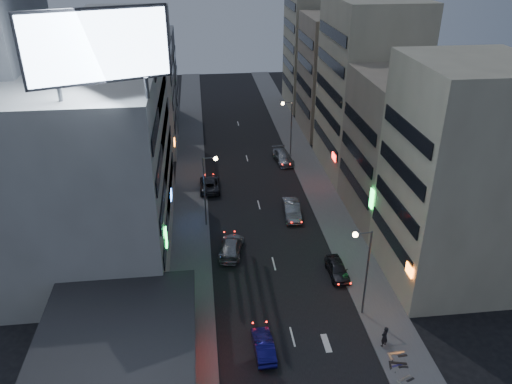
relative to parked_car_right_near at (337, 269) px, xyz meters
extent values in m
plane|color=black|center=(-5.60, -11.52, -0.71)|extent=(180.00, 180.00, 0.00)
cube|color=#4C4C4F|center=(-13.60, 18.48, -0.65)|extent=(4.00, 120.00, 0.12)
cube|color=#4C4C4F|center=(2.40, 18.48, -0.65)|extent=(4.00, 120.00, 0.12)
cube|color=#BFB495|center=(-19.60, -9.52, 1.09)|extent=(8.00, 12.00, 3.60)
cube|color=black|center=(-18.60, -9.52, 3.04)|extent=(11.00, 13.00, 0.25)
cube|color=black|center=(-14.50, -9.52, 2.39)|extent=(0.12, 4.00, 0.90)
cube|color=#FF1E14|center=(-14.42, -9.52, 2.39)|extent=(0.04, 3.70, 0.70)
cube|color=#B2B1AD|center=(-22.60, 8.48, 8.29)|extent=(14.00, 24.00, 18.00)
cube|color=#BFB495|center=(9.40, -1.02, 9.29)|extent=(10.00, 11.00, 20.00)
cube|color=gray|center=(9.90, 10.48, 7.29)|extent=(11.00, 12.00, 16.00)
cube|color=#BFB495|center=(9.40, 23.48, 10.29)|extent=(10.00, 14.00, 22.00)
cube|color=#B2B1AD|center=(-21.10, 33.48, 9.29)|extent=(11.00, 10.00, 20.00)
cube|color=gray|center=(-21.60, 46.48, 6.79)|extent=(12.00, 10.00, 15.00)
cube|color=gray|center=(9.90, 38.48, 8.29)|extent=(11.00, 12.00, 18.00)
cube|color=#BFB495|center=(10.40, 52.48, 11.29)|extent=(12.00, 12.00, 24.00)
cylinder|color=#595B60|center=(-21.60, -1.52, 18.04)|extent=(0.30, 0.30, 1.50)
cylinder|color=#595B60|center=(-15.60, -1.52, 18.04)|extent=(0.30, 0.30, 1.50)
cube|color=black|center=(-18.60, -1.52, 20.99)|extent=(9.52, 3.75, 5.00)
cube|color=#BEDAFD|center=(-18.52, -1.73, 20.99)|extent=(9.04, 3.34, 4.60)
cylinder|color=#595B60|center=(0.70, -5.52, 3.41)|extent=(0.16, 0.16, 8.00)
cylinder|color=#595B60|center=(0.00, -5.52, 7.31)|extent=(1.40, 0.10, 0.10)
sphere|color=#FFD88C|center=(-0.60, -5.52, 7.21)|extent=(0.44, 0.44, 0.44)
cylinder|color=#595B60|center=(-11.90, 10.48, 3.41)|extent=(0.16, 0.16, 8.00)
cylinder|color=#595B60|center=(-11.20, 10.48, 7.31)|extent=(1.40, 0.10, 0.10)
sphere|color=#FFD88C|center=(-10.60, 10.48, 7.21)|extent=(0.44, 0.44, 0.44)
cylinder|color=#595B60|center=(0.70, 28.48, 3.41)|extent=(0.16, 0.16, 8.00)
cylinder|color=#595B60|center=(0.00, 28.48, 7.31)|extent=(1.40, 0.10, 0.10)
sphere|color=#FFD88C|center=(-0.60, 28.48, 7.21)|extent=(0.44, 0.44, 0.44)
imported|color=#2B2C31|center=(0.00, 0.00, 0.00)|extent=(1.70, 4.16, 1.41)
imported|color=gray|center=(-2.22, 11.43, 0.11)|extent=(2.01, 5.05, 1.64)
imported|color=#28282D|center=(-11.20, 19.24, 0.03)|extent=(2.52, 5.32, 1.47)
imported|color=#97999F|center=(-0.71, 26.64, 0.07)|extent=(2.77, 5.56, 1.55)
imported|color=navy|center=(-8.11, -8.89, -0.03)|extent=(1.58, 4.14, 1.35)
imported|color=gray|center=(-9.55, 4.80, 0.05)|extent=(3.20, 5.57, 1.52)
imported|color=black|center=(1.18, -9.40, 0.32)|extent=(0.79, 0.71, 1.82)
camera|label=1|loc=(-11.96, -36.93, 27.59)|focal=35.00mm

